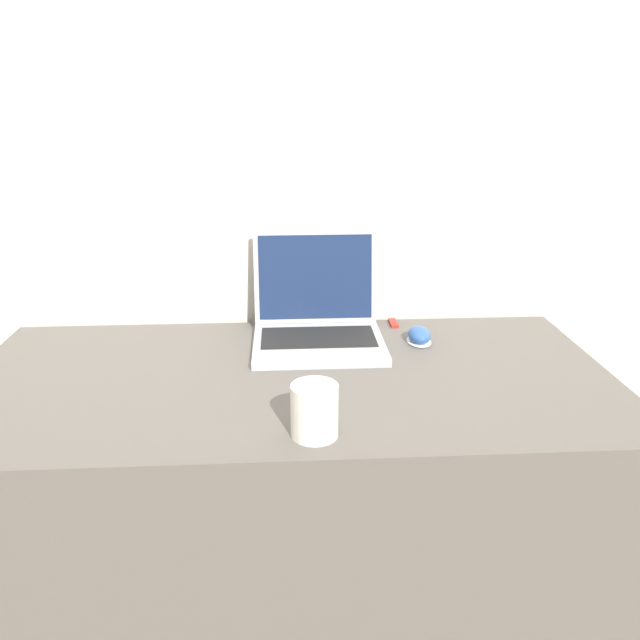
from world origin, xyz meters
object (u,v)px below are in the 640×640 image
object	(u,v)px
computer_mouse	(419,336)
laptop	(318,319)
usb_stick	(393,323)
drink_cup	(315,410)

from	to	relation	value
computer_mouse	laptop	bearing A→B (deg)	173.05
laptop	usb_stick	distance (m)	0.24
drink_cup	usb_stick	xyz separation A→B (m)	(0.25, 0.58, -0.05)
laptop	computer_mouse	bearing A→B (deg)	-6.95
laptop	computer_mouse	world-z (taller)	laptop
laptop	usb_stick	xyz separation A→B (m)	(0.22, 0.10, -0.05)
laptop	computer_mouse	distance (m)	0.26
computer_mouse	usb_stick	world-z (taller)	computer_mouse
laptop	computer_mouse	xyz separation A→B (m)	(0.26, -0.03, -0.04)
computer_mouse	usb_stick	bearing A→B (deg)	107.66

